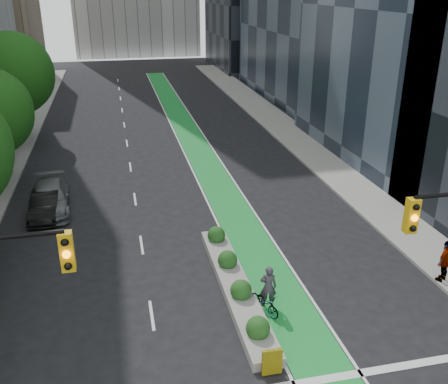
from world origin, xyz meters
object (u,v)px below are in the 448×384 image
pedestrian_far (445,261)px  parked_car_left_far (50,198)px  parked_car_left_mid (46,205)px  cyclist (268,287)px  median_planter (235,282)px  bicycle (265,302)px

pedestrian_far → parked_car_left_far: bearing=-60.2°
parked_car_left_far → pedestrian_far: pedestrian_far is taller
parked_car_left_mid → parked_car_left_far: parked_car_left_far is taller
pedestrian_far → cyclist: bearing=-26.7°
median_planter → pedestrian_far: pedestrian_far is taller
bicycle → parked_car_left_far: (-9.39, 12.15, 0.35)m
bicycle → parked_car_left_mid: 14.86m
parked_car_left_mid → bicycle: bearing=-48.5°
median_planter → parked_car_left_far: 13.49m
median_planter → cyclist: (1.04, -1.44, 0.57)m
median_planter → pedestrian_far: size_ratio=5.26×
bicycle → pedestrian_far: size_ratio=0.85×
cyclist → parked_car_left_mid: cyclist is taller
bicycle → cyclist: 0.64m
median_planter → parked_car_left_far: size_ratio=1.90×
median_planter → cyclist: bearing=-54.2°
median_planter → cyclist: size_ratio=5.46×
parked_car_left_far → bicycle: bearing=-56.4°
median_planter → parked_car_left_mid: size_ratio=2.40×
median_planter → cyclist: cyclist is taller
bicycle → parked_car_left_far: parked_car_left_far is taller
parked_car_left_far → parked_car_left_mid: bearing=-105.6°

